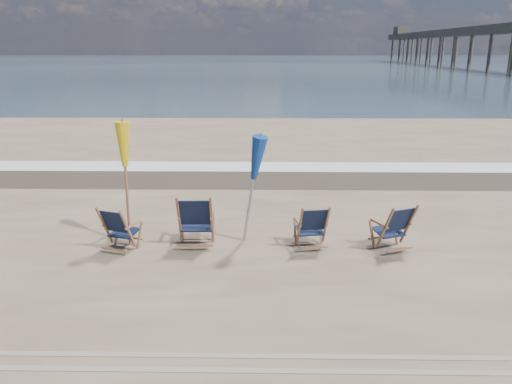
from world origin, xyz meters
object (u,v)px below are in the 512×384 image
beach_chair_2 (326,227)px  fishing_pier (508,42)px  umbrella_yellow (124,152)px  beach_chair_1 (212,221)px  beach_chair_0 (128,231)px  beach_chair_3 (409,226)px  umbrella_blue (251,161)px

beach_chair_2 → fishing_pier: size_ratio=0.01×
umbrella_yellow → beach_chair_1: bearing=-7.6°
beach_chair_2 → fishing_pier: bearing=-126.3°
beach_chair_0 → umbrella_yellow: umbrella_yellow is taller
beach_chair_3 → beach_chair_0: bearing=-20.0°
umbrella_yellow → umbrella_blue: size_ratio=1.09×
beach_chair_0 → beach_chair_3: bearing=-157.3°
beach_chair_3 → umbrella_blue: 3.27m
beach_chair_1 → fishing_pier: (38.84, 72.65, 4.09)m
beach_chair_2 → umbrella_blue: (-1.45, 0.28, 1.22)m
beach_chair_2 → umbrella_yellow: umbrella_yellow is taller
beach_chair_1 → beach_chair_2: size_ratio=1.20×
umbrella_blue → beach_chair_3: bearing=-5.5°
beach_chair_0 → umbrella_blue: size_ratio=0.42×
beach_chair_0 → beach_chair_2: size_ratio=1.00×
beach_chair_2 → beach_chair_3: (1.58, -0.02, 0.03)m
beach_chair_1 → fishing_pier: 82.48m
beach_chair_0 → beach_chair_1: 1.58m
beach_chair_0 → umbrella_blue: bearing=-146.3°
beach_chair_0 → fishing_pier: fishing_pier is taller
umbrella_yellow → beach_chair_0: bearing=-78.1°
beach_chair_3 → fishing_pier: size_ratio=0.01×
beach_chair_0 → beach_chair_2: same height
fishing_pier → beach_chair_1: bearing=-118.1°
beach_chair_2 → umbrella_yellow: (-3.87, 0.23, 1.41)m
beach_chair_2 → beach_chair_1: bearing=-9.8°
beach_chair_3 → umbrella_blue: umbrella_blue is taller
beach_chair_0 → umbrella_yellow: bearing=-58.5°
umbrella_blue → fishing_pier: size_ratio=0.02×
umbrella_yellow → fishing_pier: fishing_pier is taller
umbrella_blue → beach_chair_2: bearing=-10.9°
beach_chair_0 → fishing_pier: 83.50m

